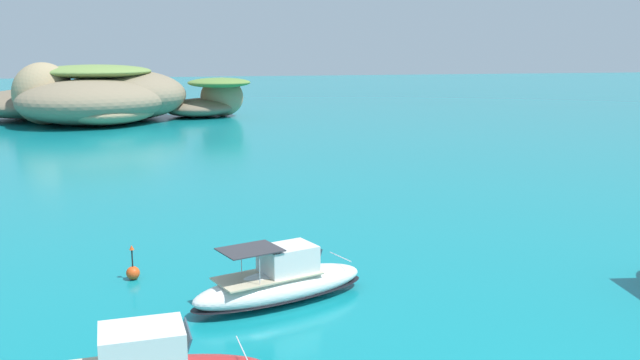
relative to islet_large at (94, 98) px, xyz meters
name	(u,v)px	position (x,y,z in m)	size (l,w,h in m)	color
islet_large	(94,98)	(0.00, 0.00, 0.00)	(35.00, 36.44, 7.49)	#756651
islet_small	(207,101)	(14.55, 0.48, -0.73)	(13.71, 14.11, 5.27)	#9E8966
motorboat_white	(281,283)	(13.16, -69.09, -2.06)	(7.49, 4.49, 2.26)	white
channel_buoy	(133,272)	(7.58, -65.35, -2.44)	(0.56, 0.56, 1.48)	#E54C19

